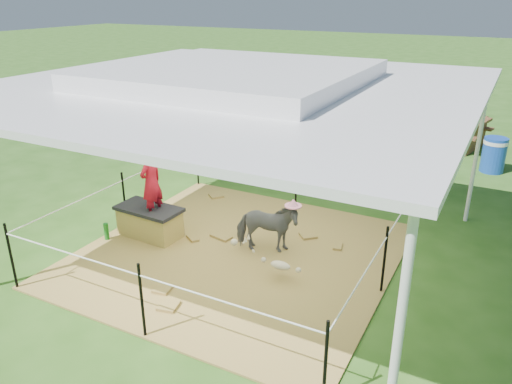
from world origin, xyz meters
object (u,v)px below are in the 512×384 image
at_px(woman, 151,176).
at_px(green_bottle, 106,231).
at_px(straw_bale, 150,223).
at_px(foal, 280,264).
at_px(picnic_table_near, 447,130).
at_px(distant_person, 452,124).
at_px(pony, 267,227).
at_px(trash_barrel, 494,155).

bearing_deg(woman, green_bottle, -52.50).
xyz_separation_m(straw_bale, foal, (2.50, -0.23, 0.01)).
height_order(woman, green_bottle, woman).
bearing_deg(picnic_table_near, distant_person, 79.60).
relative_size(woman, pony, 1.25).
xyz_separation_m(woman, trash_barrel, (4.71, 6.22, -0.70)).
bearing_deg(pony, woman, 83.14).
relative_size(straw_bale, trash_barrel, 1.28).
distance_m(straw_bale, distant_person, 8.94).
height_order(foal, trash_barrel, trash_barrel).
bearing_deg(woman, straw_bale, -87.20).
distance_m(trash_barrel, picnic_table_near, 2.16).
bearing_deg(trash_barrel, distant_person, 121.19).
distance_m(green_bottle, pony, 2.67).
xyz_separation_m(green_bottle, distant_person, (4.19, 8.61, 0.37)).
bearing_deg(pony, distant_person, -31.24).
bearing_deg(picnic_table_near, straw_bale, -100.92).
relative_size(green_bottle, picnic_table_near, 0.15).
relative_size(green_bottle, foal, 0.33).
bearing_deg(green_bottle, pony, 18.76).
bearing_deg(pony, straw_bale, 82.53).
xyz_separation_m(pony, trash_barrel, (2.84, 5.81, -0.05)).
xyz_separation_m(straw_bale, trash_barrel, (4.81, 6.22, 0.14)).
bearing_deg(distant_person, pony, 93.73).
bearing_deg(distant_person, straw_bale, 81.85).
bearing_deg(green_bottle, foal, 4.18).
bearing_deg(trash_barrel, pony, -116.08).
relative_size(straw_bale, distant_person, 0.94).
height_order(pony, picnic_table_near, pony).
height_order(woman, pony, woman).
bearing_deg(pony, green_bottle, 89.65).
relative_size(woman, trash_barrel, 1.54).
height_order(green_bottle, foal, foal).
relative_size(pony, trash_barrel, 1.23).
height_order(woman, foal, woman).
height_order(straw_bale, trash_barrel, trash_barrel).
xyz_separation_m(green_bottle, pony, (2.52, 0.86, 0.27)).
xyz_separation_m(woman, foal, (2.40, -0.23, -0.83)).
bearing_deg(woman, picnic_table_near, 159.38).
relative_size(green_bottle, pony, 0.29).
distance_m(woman, picnic_table_near, 8.71).
bearing_deg(picnic_table_near, foal, -84.20).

